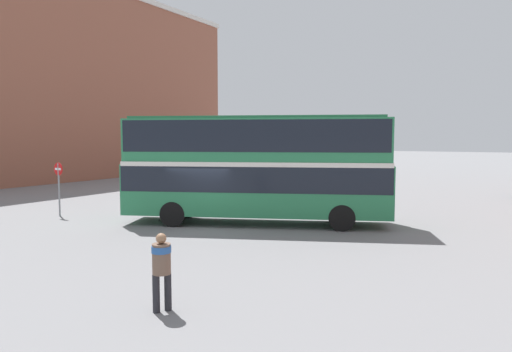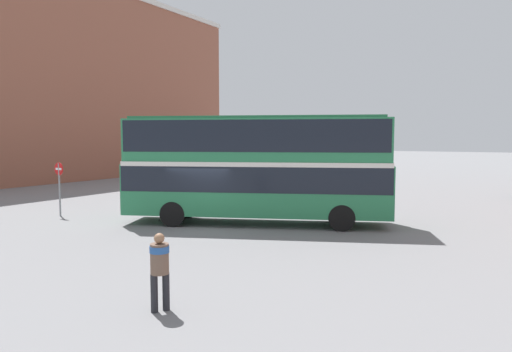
# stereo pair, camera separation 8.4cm
# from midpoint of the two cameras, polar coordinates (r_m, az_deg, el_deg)

# --- Properties ---
(ground_plane) EXTENTS (240.00, 240.00, 0.00)m
(ground_plane) POSITION_cam_midpoint_polar(r_m,az_deg,el_deg) (19.84, -6.18, -6.17)
(ground_plane) COLOR slate
(building_row_left) EXTENTS (11.82, 38.16, 17.69)m
(building_row_left) POSITION_cam_midpoint_polar(r_m,az_deg,el_deg) (48.21, -24.17, 10.42)
(building_row_left) COLOR #935642
(building_row_left) RESTS_ON ground_plane
(double_decker_bus) EXTENTS (11.43, 6.80, 4.68)m
(double_decker_bus) POSITION_cam_midpoint_polar(r_m,az_deg,el_deg) (19.80, -0.12, 1.69)
(double_decker_bus) COLOR #287A4C
(double_decker_bus) RESTS_ON ground_plane
(pedestrian_foreground) EXTENTS (0.58, 0.58, 1.72)m
(pedestrian_foreground) POSITION_cam_midpoint_polar(r_m,az_deg,el_deg) (10.21, -11.96, -10.68)
(pedestrian_foreground) COLOR #232328
(pedestrian_foreground) RESTS_ON ground_plane
(parked_car_kerb_far) EXTENTS (4.24, 2.64, 1.48)m
(parked_car_kerb_far) POSITION_cam_midpoint_polar(r_m,az_deg,el_deg) (33.89, 4.97, -0.35)
(parked_car_kerb_far) COLOR silver
(parked_car_kerb_far) RESTS_ON ground_plane
(no_entry_sign) EXTENTS (0.61, 0.08, 2.58)m
(no_entry_sign) POSITION_cam_midpoint_polar(r_m,az_deg,el_deg) (23.84, -23.53, -0.52)
(no_entry_sign) COLOR gray
(no_entry_sign) RESTS_ON ground_plane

